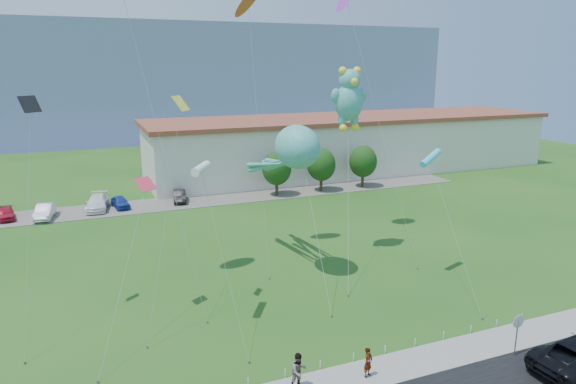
# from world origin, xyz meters

# --- Properties ---
(ground) EXTENTS (160.00, 160.00, 0.00)m
(ground) POSITION_xyz_m (0.00, 0.00, 0.00)
(ground) COLOR #1F4F16
(ground) RESTS_ON ground
(sidewalk) EXTENTS (80.00, 2.50, 0.10)m
(sidewalk) POSITION_xyz_m (0.00, -2.75, 0.05)
(sidewalk) COLOR gray
(sidewalk) RESTS_ON ground
(parking_strip) EXTENTS (70.00, 6.00, 0.06)m
(parking_strip) POSITION_xyz_m (0.00, 35.00, 0.03)
(parking_strip) COLOR #59544C
(parking_strip) RESTS_ON ground
(hill_ridge) EXTENTS (160.00, 50.00, 25.00)m
(hill_ridge) POSITION_xyz_m (0.00, 120.00, 12.50)
(hill_ridge) COLOR gray
(hill_ridge) RESTS_ON ground
(warehouse) EXTENTS (61.00, 15.00, 8.20)m
(warehouse) POSITION_xyz_m (26.00, 44.00, 4.12)
(warehouse) COLOR beige
(warehouse) RESTS_ON ground
(stop_sign) EXTENTS (0.80, 0.07, 2.50)m
(stop_sign) POSITION_xyz_m (9.50, -4.21, 1.87)
(stop_sign) COLOR slate
(stop_sign) RESTS_ON ground
(rope_fence) EXTENTS (26.05, 0.05, 0.50)m
(rope_fence) POSITION_xyz_m (0.00, -1.30, 0.25)
(rope_fence) COLOR white
(rope_fence) RESTS_ON ground
(tree_near) EXTENTS (3.60, 3.60, 5.47)m
(tree_near) POSITION_xyz_m (10.00, 34.00, 3.39)
(tree_near) COLOR #3F2B19
(tree_near) RESTS_ON ground
(tree_mid) EXTENTS (3.60, 3.60, 5.47)m
(tree_mid) POSITION_xyz_m (16.00, 34.00, 3.39)
(tree_mid) COLOR #3F2B19
(tree_mid) RESTS_ON ground
(tree_far) EXTENTS (3.60, 3.60, 5.47)m
(tree_far) POSITION_xyz_m (22.00, 34.00, 3.39)
(tree_far) COLOR #3F2B19
(tree_far) RESTS_ON ground
(pedestrian_left) EXTENTS (0.69, 0.60, 1.59)m
(pedestrian_left) POSITION_xyz_m (0.92, -2.93, 0.89)
(pedestrian_left) COLOR gray
(pedestrian_left) RESTS_ON sidewalk
(pedestrian_right) EXTENTS (0.99, 0.82, 1.87)m
(pedestrian_right) POSITION_xyz_m (-2.74, -2.48, 1.04)
(pedestrian_right) COLOR gray
(pedestrian_right) RESTS_ON sidewalk
(parked_car_red) EXTENTS (2.11, 4.01, 1.30)m
(parked_car_red) POSITION_xyz_m (-19.56, 35.15, 0.71)
(parked_car_red) COLOR #B7162F
(parked_car_red) RESTS_ON parking_strip
(parked_car_silver) EXTENTS (2.12, 4.62, 1.47)m
(parked_car_silver) POSITION_xyz_m (-15.84, 34.04, 0.79)
(parked_car_silver) COLOR silver
(parked_car_silver) RESTS_ON parking_strip
(parked_car_white) EXTENTS (2.95, 5.58, 1.54)m
(parked_car_white) POSITION_xyz_m (-10.63, 35.53, 0.83)
(parked_car_white) COLOR white
(parked_car_white) RESTS_ON parking_strip
(parked_car_blue) EXTENTS (2.11, 3.92, 1.27)m
(parked_car_blue) POSITION_xyz_m (-8.23, 35.30, 0.69)
(parked_car_blue) COLOR #1B3597
(parked_car_blue) RESTS_ON parking_strip
(parked_car_black) EXTENTS (2.00, 4.15, 1.31)m
(parked_car_black) POSITION_xyz_m (-1.60, 35.40, 0.72)
(parked_car_black) COLOR black
(parked_car_black) RESTS_ON parking_strip
(octopus_kite) EXTENTS (3.17, 14.14, 11.47)m
(octopus_kite) POSITION_xyz_m (2.75, 11.91, 9.18)
(octopus_kite) COLOR teal
(octopus_kite) RESTS_ON ground
(teddy_bear_kite) EXTENTS (5.63, 9.00, 15.49)m
(teddy_bear_kite) POSITION_xyz_m (8.54, 13.73, 13.08)
(teddy_bear_kite) COLOR teal
(teddy_bear_kite) RESTS_ON ground
(small_kite_yellow) EXTENTS (4.05, 4.81, 13.82)m
(small_kite_yellow) POSITION_xyz_m (-6.30, 7.83, 11.74)
(small_kite_yellow) COLOR yellow
(small_kite_yellow) RESTS_ON ground
(small_kite_pink) EXTENTS (4.47, 7.72, 8.95)m
(small_kite_pink) POSITION_xyz_m (-8.62, 8.05, 7.58)
(small_kite_pink) COLOR #DF314E
(small_kite_pink) RESTS_ON ground
(small_kite_white) EXTENTS (1.33, 6.42, 10.26)m
(small_kite_white) POSITION_xyz_m (-5.34, 5.81, 9.74)
(small_kite_white) COLOR white
(small_kite_white) RESTS_ON ground
(small_kite_cyan) EXTENTS (1.24, 8.64, 9.50)m
(small_kite_cyan) POSITION_xyz_m (11.76, 7.08, 8.98)
(small_kite_cyan) COLOR #33D1E8
(small_kite_cyan) RESTS_ON ground
(small_kite_black) EXTENTS (2.01, 6.36, 13.84)m
(small_kite_black) POSITION_xyz_m (-14.39, 10.06, 11.75)
(small_kite_black) COLOR black
(small_kite_black) RESTS_ON ground
(small_kite_purple) EXTENTS (2.41, 10.97, 22.00)m
(small_kite_purple) POSITION_xyz_m (10.53, 17.97, 20.69)
(small_kite_purple) COLOR purple
(small_kite_purple) RESTS_ON ground
(small_kite_orange) EXTENTS (1.81, 7.25, 21.13)m
(small_kite_orange) POSITION_xyz_m (1.33, 16.99, 19.89)
(small_kite_orange) COLOR #E34E19
(small_kite_orange) RESTS_ON ground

